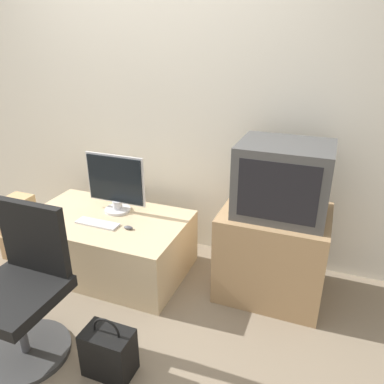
{
  "coord_description": "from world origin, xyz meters",
  "views": [
    {
      "loc": [
        1.33,
        -1.38,
        1.74
      ],
      "look_at": [
        0.46,
        0.88,
        0.69
      ],
      "focal_mm": 35.0,
      "sensor_mm": 36.0,
      "label": 1
    }
  ],
  "objects_px": {
    "keyboard": "(97,223)",
    "cardboard_box_lower": "(24,243)",
    "crt_tv": "(283,180)",
    "handbag": "(109,352)",
    "mouse": "(128,228)",
    "book": "(8,273)",
    "main_monitor": "(116,184)",
    "office_chair": "(22,294)"
  },
  "relations": [
    {
      "from": "office_chair",
      "to": "handbag",
      "type": "distance_m",
      "value": 0.58
    },
    {
      "from": "crt_tv",
      "to": "cardboard_box_lower",
      "type": "bearing_deg",
      "value": -172.68
    },
    {
      "from": "handbag",
      "to": "office_chair",
      "type": "bearing_deg",
      "value": -178.2
    },
    {
      "from": "cardboard_box_lower",
      "to": "handbag",
      "type": "bearing_deg",
      "value": -29.81
    },
    {
      "from": "handbag",
      "to": "book",
      "type": "bearing_deg",
      "value": 158.63
    },
    {
      "from": "crt_tv",
      "to": "keyboard",
      "type": "bearing_deg",
      "value": -167.76
    },
    {
      "from": "keyboard",
      "to": "cardboard_box_lower",
      "type": "height_order",
      "value": "keyboard"
    },
    {
      "from": "keyboard",
      "to": "office_chair",
      "type": "distance_m",
      "value": 0.77
    },
    {
      "from": "main_monitor",
      "to": "crt_tv",
      "type": "xyz_separation_m",
      "value": [
        1.23,
        0.02,
        0.2
      ]
    },
    {
      "from": "office_chair",
      "to": "handbag",
      "type": "bearing_deg",
      "value": 1.8
    },
    {
      "from": "book",
      "to": "keyboard",
      "type": "bearing_deg",
      "value": 20.81
    },
    {
      "from": "main_monitor",
      "to": "handbag",
      "type": "bearing_deg",
      "value": -62.17
    },
    {
      "from": "crt_tv",
      "to": "cardboard_box_lower",
      "type": "xyz_separation_m",
      "value": [
        -2.03,
        -0.26,
        -0.77
      ]
    },
    {
      "from": "cardboard_box_lower",
      "to": "handbag",
      "type": "distance_m",
      "value": 1.53
    },
    {
      "from": "handbag",
      "to": "main_monitor",
      "type": "bearing_deg",
      "value": 117.83
    },
    {
      "from": "office_chair",
      "to": "handbag",
      "type": "xyz_separation_m",
      "value": [
        0.53,
        0.02,
        -0.25
      ]
    },
    {
      "from": "keyboard",
      "to": "office_chair",
      "type": "xyz_separation_m",
      "value": [
        0.02,
        -0.76,
        -0.06
      ]
    },
    {
      "from": "main_monitor",
      "to": "book",
      "type": "bearing_deg",
      "value": -144.28
    },
    {
      "from": "handbag",
      "to": "book",
      "type": "xyz_separation_m",
      "value": [
        -1.24,
        0.48,
        -0.13
      ]
    },
    {
      "from": "crt_tv",
      "to": "handbag",
      "type": "relative_size",
      "value": 1.56
    },
    {
      "from": "mouse",
      "to": "crt_tv",
      "type": "height_order",
      "value": "crt_tv"
    },
    {
      "from": "office_chair",
      "to": "book",
      "type": "xyz_separation_m",
      "value": [
        -0.71,
        0.5,
        -0.38
      ]
    },
    {
      "from": "main_monitor",
      "to": "cardboard_box_lower",
      "type": "relative_size",
      "value": 1.83
    },
    {
      "from": "mouse",
      "to": "crt_tv",
      "type": "xyz_separation_m",
      "value": [
        1.01,
        0.25,
        0.42
      ]
    },
    {
      "from": "office_chair",
      "to": "book",
      "type": "bearing_deg",
      "value": 144.82
    },
    {
      "from": "office_chair",
      "to": "mouse",
      "type": "bearing_deg",
      "value": 73.72
    },
    {
      "from": "cardboard_box_lower",
      "to": "book",
      "type": "xyz_separation_m",
      "value": [
        0.09,
        -0.27,
        -0.09
      ]
    },
    {
      "from": "keyboard",
      "to": "cardboard_box_lower",
      "type": "relative_size",
      "value": 1.24
    },
    {
      "from": "crt_tv",
      "to": "book",
      "type": "xyz_separation_m",
      "value": [
        -1.95,
        -0.53,
        -0.86
      ]
    },
    {
      "from": "keyboard",
      "to": "handbag",
      "type": "height_order",
      "value": "keyboard"
    },
    {
      "from": "mouse",
      "to": "main_monitor",
      "type": "bearing_deg",
      "value": 134.52
    },
    {
      "from": "keyboard",
      "to": "crt_tv",
      "type": "distance_m",
      "value": 1.35
    },
    {
      "from": "crt_tv",
      "to": "handbag",
      "type": "height_order",
      "value": "crt_tv"
    },
    {
      "from": "cardboard_box_lower",
      "to": "mouse",
      "type": "bearing_deg",
      "value": 0.39
    },
    {
      "from": "main_monitor",
      "to": "handbag",
      "type": "distance_m",
      "value": 1.24
    },
    {
      "from": "cardboard_box_lower",
      "to": "keyboard",
      "type": "bearing_deg",
      "value": -0.83
    },
    {
      "from": "mouse",
      "to": "book",
      "type": "height_order",
      "value": "mouse"
    },
    {
      "from": "mouse",
      "to": "handbag",
      "type": "distance_m",
      "value": 0.88
    },
    {
      "from": "main_monitor",
      "to": "mouse",
      "type": "xyz_separation_m",
      "value": [
        0.23,
        -0.23,
        -0.22
      ]
    },
    {
      "from": "cardboard_box_lower",
      "to": "book",
      "type": "distance_m",
      "value": 0.3
    },
    {
      "from": "crt_tv",
      "to": "office_chair",
      "type": "bearing_deg",
      "value": -140.02
    },
    {
      "from": "cardboard_box_lower",
      "to": "crt_tv",
      "type": "bearing_deg",
      "value": 7.32
    }
  ]
}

